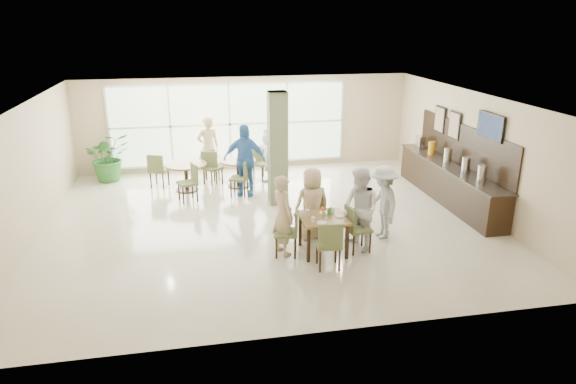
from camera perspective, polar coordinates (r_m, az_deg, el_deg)
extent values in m
plane|color=beige|center=(11.87, -2.05, -3.24)|extent=(10.00, 10.00, 0.00)
plane|color=white|center=(11.12, -2.22, 10.25)|extent=(10.00, 10.00, 0.00)
plane|color=#C8B290|center=(15.76, -4.68, 7.61)|extent=(10.00, 0.00, 10.00)
plane|color=#C8B290|center=(7.26, 3.39, -6.16)|extent=(10.00, 0.00, 10.00)
plane|color=#C8B290|center=(11.77, -26.94, 1.69)|extent=(0.00, 9.00, 9.00)
plane|color=#C8B290|center=(13.11, 20.07, 4.20)|extent=(0.00, 9.00, 9.00)
plane|color=silver|center=(15.68, -6.49, 7.49)|extent=(7.00, 0.00, 7.00)
cube|color=#727D57|center=(12.62, -1.17, 4.82)|extent=(0.45, 0.45, 2.80)
cube|color=brown|center=(10.10, 3.94, -2.92)|extent=(0.91, 0.91, 0.05)
cube|color=black|center=(9.82, 2.29, -5.93)|extent=(0.06, 0.06, 0.70)
cube|color=black|center=(10.01, 6.58, -5.55)|extent=(0.06, 0.06, 0.70)
cube|color=black|center=(10.50, 1.34, -4.21)|extent=(0.06, 0.06, 0.70)
cube|color=black|center=(10.68, 5.37, -3.89)|extent=(0.06, 0.06, 0.70)
cylinder|color=brown|center=(14.01, -11.32, 3.04)|extent=(1.12, 1.12, 0.04)
cylinder|color=black|center=(14.11, -11.22, 1.58)|extent=(0.10, 0.10, 0.71)
cylinder|color=black|center=(14.21, -11.14, 0.27)|extent=(0.60, 0.60, 0.03)
cylinder|color=brown|center=(14.15, -5.58, 3.49)|extent=(1.00, 1.00, 0.04)
cylinder|color=black|center=(14.25, -5.53, 2.03)|extent=(0.10, 0.10, 0.71)
cylinder|color=black|center=(14.35, -5.49, 0.73)|extent=(0.60, 0.60, 0.03)
cylinder|color=white|center=(9.81, 2.82, -3.09)|extent=(0.08, 0.08, 0.10)
cylinder|color=white|center=(10.18, 2.14, -2.25)|extent=(0.08, 0.08, 0.10)
cylinder|color=white|center=(10.33, 4.96, -1.99)|extent=(0.08, 0.08, 0.10)
cylinder|color=white|center=(9.79, 3.78, -3.42)|extent=(0.20, 0.20, 0.01)
cylinder|color=white|center=(10.29, 4.06, -2.29)|extent=(0.20, 0.20, 0.01)
cylinder|color=white|center=(10.14, 5.78, -2.66)|extent=(0.20, 0.20, 0.01)
cylinder|color=#99B27F|center=(10.07, 3.95, -2.47)|extent=(0.07, 0.07, 0.12)
sphere|color=#F94F14|center=(10.03, 4.13, -1.87)|extent=(0.07, 0.07, 0.07)
sphere|color=#F94F14|center=(10.05, 3.85, -1.84)|extent=(0.07, 0.07, 0.07)
sphere|color=#F94F14|center=(10.00, 3.92, -1.94)|extent=(0.07, 0.07, 0.07)
cube|color=green|center=(10.19, 4.63, -2.13)|extent=(0.09, 0.07, 0.15)
cube|color=black|center=(13.62, 17.42, 0.84)|extent=(0.60, 4.60, 0.90)
cube|color=black|center=(13.49, 17.62, 2.74)|extent=(0.64, 4.70, 0.04)
cube|color=black|center=(13.50, 18.93, 4.95)|extent=(0.04, 4.60, 1.00)
cylinder|color=silver|center=(12.27, 20.74, 1.90)|extent=(0.20, 0.20, 0.40)
cylinder|color=silver|center=(12.85, 19.16, 2.81)|extent=(0.20, 0.20, 0.40)
cylinder|color=silver|center=(13.60, 17.32, 3.86)|extent=(0.20, 0.20, 0.40)
cylinder|color=orange|center=(14.38, 15.67, 4.72)|extent=(0.18, 0.18, 0.36)
cube|color=silver|center=(14.99, 14.51, 5.39)|extent=(0.18, 0.30, 0.36)
cube|color=black|center=(12.42, 21.60, 6.82)|extent=(0.06, 1.00, 0.58)
cube|color=#7F99CC|center=(12.41, 21.51, 6.82)|extent=(0.01, 0.92, 0.50)
cube|color=black|center=(13.83, 18.03, 7.06)|extent=(0.04, 0.55, 0.70)
cube|color=brown|center=(13.82, 17.94, 7.06)|extent=(0.01, 0.47, 0.62)
cube|color=black|center=(14.52, 16.54, 7.74)|extent=(0.04, 0.55, 0.70)
cube|color=brown|center=(14.51, 16.45, 7.74)|extent=(0.01, 0.47, 0.62)
imported|color=#2A692A|center=(15.48, -19.32, 3.72)|extent=(1.57, 1.57, 1.40)
imported|color=tan|center=(9.99, -0.58, -2.58)|extent=(0.58, 0.69, 1.62)
imported|color=tan|center=(10.71, 2.68, -1.31)|extent=(0.81, 0.51, 1.55)
imported|color=white|center=(10.25, 8.01, -1.98)|extent=(0.86, 0.98, 1.70)
imported|color=#9FA0A2|center=(10.92, 10.51, -1.13)|extent=(0.64, 1.05, 1.57)
imported|color=#3E76BC|center=(13.39, -4.87, 3.56)|extent=(1.25, 0.94, 1.89)
imported|color=white|center=(14.25, -2.00, 4.00)|extent=(0.89, 1.59, 1.61)
imported|color=tan|center=(15.03, -8.83, 4.93)|extent=(0.74, 0.57, 1.80)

